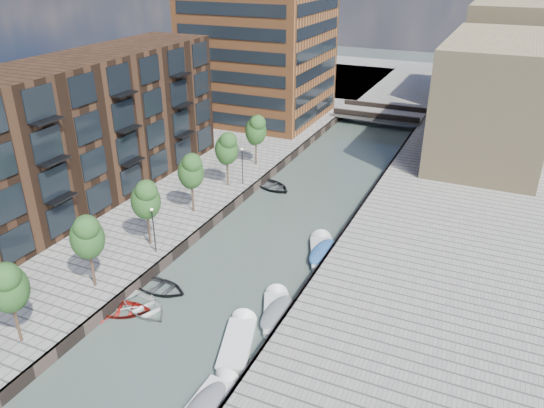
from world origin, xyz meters
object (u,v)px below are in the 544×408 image
Objects in this scene: motorboat_2 at (239,339)px; tree_2 at (87,235)px; sloop_2 at (123,312)px; tree_6 at (256,129)px; bridge at (380,114)px; motorboat_4 at (277,310)px; tree_5 at (227,148)px; sloop_4 at (272,188)px; tree_4 at (191,170)px; sloop_1 at (160,290)px; motorboat_3 at (322,251)px; car at (439,140)px; sloop_3 at (145,310)px; tree_1 at (8,285)px; motorboat_1 at (207,406)px; tree_3 at (146,199)px.

tree_2 is at bearing 179.81° from motorboat_2.
tree_6 is at bearing -16.41° from sloop_2.
motorboat_4 is at bearing -84.39° from bridge.
motorboat_2 is at bearing -59.62° from tree_5.
sloop_2 is at bearing -158.47° from sloop_4.
tree_6 reaches higher than bridge.
tree_4 is 13.16m from sloop_1.
tree_2 and tree_5 have the same top height.
car is (5.21, 30.74, 1.46)m from motorboat_3.
tree_1 is at bearing 169.55° from sloop_3.
tree_2 is 28.00m from tree_6.
tree_5 reaches higher than car.
motorboat_4 is 1.37× the size of car.
tree_1 is 11.69m from sloop_1.
car reaches higher than sloop_1.
motorboat_1 is (4.95, -60.12, -1.17)m from bridge.
bridge is 51.59m from sloop_1.
car is at bearing 83.86° from motorboat_1.
motorboat_4 is at bearing -37.27° from tree_4.
tree_6 is at bearing 10.20° from sloop_1.
tree_2 is at bearing -90.00° from tree_3.
motorboat_1 is 6.18m from motorboat_2.
bridge is 2.18× the size of motorboat_3.
motorboat_1 reaches higher than sloop_4.
sloop_2 is (3.10, -28.85, -5.31)m from tree_6.
car is at bearing 57.82° from tree_4.
car is (18.83, 15.93, -3.62)m from tree_6.
sloop_1 is (3.97, -11.37, -5.31)m from tree_4.
tree_2 is at bearing 112.22° from sloop_3.
tree_3 is 21.00m from tree_6.
motorboat_4 is at bearing -81.78° from sloop_1.
tree_4 is 16.07m from sloop_2.
motorboat_4 reaches higher than sloop_1.
tree_6 reaches higher than motorboat_4.
motorboat_3 is 31.21m from car.
sloop_2 is 1.61m from sloop_3.
tree_3 is at bearing 90.00° from tree_2.
tree_5 is at bearing 116.38° from motorboat_1.
tree_4 is at bearing 90.00° from tree_3.
sloop_4 is (3.76, 24.30, -5.31)m from tree_2.
tree_4 is at bearing 142.73° from motorboat_4.
sloop_3 is at bearing -57.43° from tree_3.
tree_5 is at bearing 33.96° from sloop_3.
sloop_4 is at bearing 83.16° from tree_1.
bridge is 2.18× the size of tree_3.
tree_4 is at bearing -177.02° from sloop_4.
tree_5 is 24.94m from motorboat_2.
sloop_4 is 14.86m from motorboat_3.
tree_4 is 35.54m from car.
car is at bearing 81.59° from motorboat_2.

